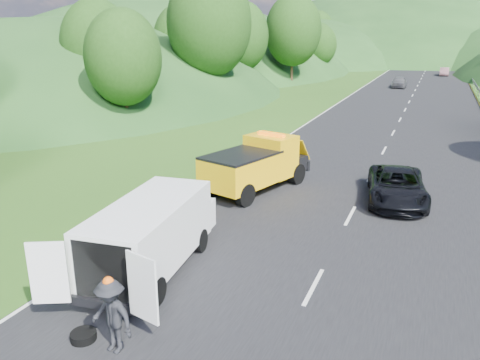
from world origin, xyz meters
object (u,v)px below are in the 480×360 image
at_px(white_van, 152,232).
at_px(worker, 115,351).
at_px(passing_suv, 395,202).
at_px(child, 199,234).
at_px(suitcase, 129,214).
at_px(woman, 156,224).
at_px(spare_tire, 84,340).
at_px(tow_truck, 257,164).

bearing_deg(white_van, worker, -77.64).
bearing_deg(worker, passing_suv, 76.63).
bearing_deg(passing_suv, worker, -119.65).
relative_size(child, suitcase, 1.66).
distance_m(white_van, suitcase, 4.51).
distance_m(woman, suitcase, 1.18).
bearing_deg(child, white_van, -81.29).
distance_m(woman, child, 2.00).
relative_size(woman, suitcase, 3.20).
height_order(white_van, spare_tire, white_van).
relative_size(white_van, woman, 3.83).
distance_m(white_van, child, 3.25).
xyz_separation_m(worker, spare_tire, (-0.92, 0.04, 0.00)).
xyz_separation_m(tow_truck, woman, (-2.14, -5.38, -1.25)).
bearing_deg(passing_suv, white_van, -132.58).
xyz_separation_m(worker, suitcase, (-4.42, 6.77, 0.27)).
relative_size(tow_truck, woman, 3.66).
relative_size(white_van, suitcase, 12.26).
xyz_separation_m(worker, passing_suv, (5.07, 13.03, 0.00)).
relative_size(child, passing_suv, 0.18).
height_order(child, spare_tire, child).
bearing_deg(passing_suv, suitcase, -154.98).
height_order(spare_tire, passing_suv, passing_suv).
bearing_deg(passing_suv, spare_tire, -123.16).
height_order(tow_truck, child, tow_truck).
height_order(child, suitcase, suitcase).
distance_m(tow_truck, passing_suv, 6.37).
xyz_separation_m(child, worker, (1.28, -6.69, 0.00)).
bearing_deg(white_van, woman, 115.41).
height_order(worker, suitcase, worker).
bearing_deg(tow_truck, spare_tire, -72.52).
distance_m(woman, spare_tire, 7.23).
bearing_deg(woman, suitcase, 103.41).
bearing_deg(worker, spare_tire, -174.80).
xyz_separation_m(child, spare_tire, (0.36, -6.64, 0.00)).
bearing_deg(child, passing_suv, 53.60).
relative_size(tow_truck, passing_suv, 1.24).
xyz_separation_m(suitcase, passing_suv, (9.49, 6.26, -0.27)).
bearing_deg(passing_suv, tow_truck, 178.74).
bearing_deg(woman, tow_truck, -13.76).
bearing_deg(white_van, spare_tire, -91.19).
bearing_deg(woman, passing_suv, -45.59).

